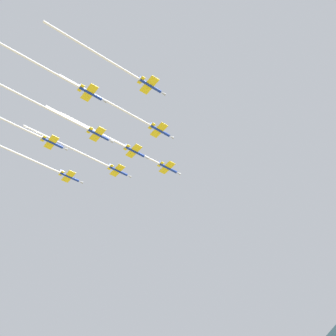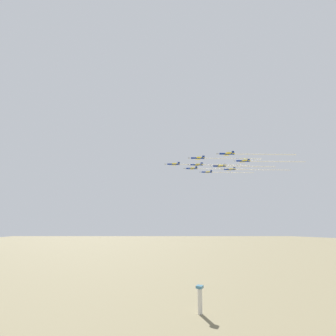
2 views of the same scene
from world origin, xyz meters
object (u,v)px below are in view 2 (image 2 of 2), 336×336
at_px(jet_starboard_inner, 208,169).
at_px(jet_port_outer, 212,165).
at_px(jet_starboard_trail, 262,161).
at_px(jet_center_rear, 221,172).
at_px(jet_tail_end, 249,170).
at_px(control_tower, 200,299).
at_px(jet_port_inner, 217,158).
at_px(jet_lead, 195,164).
at_px(jet_port_trail, 236,166).
at_px(jet_starboard_outer, 248,154).

xyz_separation_m(jet_starboard_inner, jet_port_outer, (13.13, 8.01, -0.06)).
relative_size(jet_starboard_inner, jet_starboard_trail, 1.00).
bearing_deg(jet_center_rear, jet_starboard_inner, 136.93).
height_order(jet_port_outer, jet_tail_end, jet_port_outer).
bearing_deg(jet_tail_end, jet_starboard_trail, 174.75).
distance_m(control_tower, jet_port_outer, 141.13).
height_order(jet_starboard_inner, jet_port_outer, jet_starboard_inner).
bearing_deg(jet_starboard_trail, jet_port_inner, 90.00).
bearing_deg(jet_lead, jet_port_outer, -90.00).
bearing_deg(jet_port_trail, jet_lead, 90.00).
height_order(jet_lead, jet_port_inner, jet_port_inner).
distance_m(control_tower, jet_lead, 142.05).
xyz_separation_m(jet_lead, jet_tail_end, (-37.25, 31.06, -0.74)).
distance_m(jet_starboard_outer, jet_port_trail, 30.91).
distance_m(jet_center_rear, jet_starboard_trail, 48.96).
relative_size(jet_port_inner, jet_center_rear, 1.05).
bearing_deg(jet_tail_end, jet_starboard_outer, 158.43).
bearing_deg(jet_starboard_trail, jet_lead, 70.39).
distance_m(jet_port_inner, jet_starboard_inner, 30.79).
height_order(jet_port_outer, jet_starboard_outer, jet_starboard_outer).
bearing_deg(control_tower, jet_tail_end, 58.18).
relative_size(jet_port_outer, jet_starboard_trail, 0.92).
bearing_deg(jet_tail_end, jet_port_trail, 134.35).
bearing_deg(jet_starboard_trail, jet_port_trail, 40.01).
distance_m(jet_starboard_outer, jet_center_rear, 61.54).
bearing_deg(jet_starboard_inner, control_tower, -1.61).
bearing_deg(jet_starboard_inner, jet_starboard_trail, -135.00).
xyz_separation_m(jet_lead, jet_port_trail, (-15.90, 25.75, -1.19)).
distance_m(jet_port_trail, jet_starboard_trail, 20.09).
bearing_deg(jet_starboard_trail, jet_starboard_inner, 45.00).
relative_size(jet_starboard_trail, jet_tail_end, 0.89).
bearing_deg(control_tower, jet_starboard_outer, 38.71).
bearing_deg(control_tower, jet_port_outer, 30.34).
bearing_deg(jet_port_inner, jet_lead, 39.05).
bearing_deg(control_tower, jet_center_rear, 46.26).
distance_m(jet_lead, jet_center_rear, 40.79).
height_order(jet_starboard_outer, jet_tail_end, jet_starboard_outer).
bearing_deg(jet_port_inner, jet_port_outer, 0.53).
relative_size(jet_starboard_outer, jet_starboard_trail, 1.00).
bearing_deg(jet_port_outer, jet_starboard_inner, -0.30).
xyz_separation_m(control_tower, jet_starboard_trail, (65.24, 74.32, 116.54)).
bearing_deg(jet_port_inner, control_tower, -1.05).
height_order(jet_port_inner, jet_starboard_outer, jet_port_inner).
relative_size(jet_port_inner, jet_starboard_inner, 1.00).
relative_size(jet_port_outer, jet_starboard_outer, 0.93).
height_order(jet_lead, jet_center_rear, jet_lead).
relative_size(jet_lead, jet_port_trail, 1.17).
xyz_separation_m(jet_port_inner, jet_starboard_inner, (-26.14, -16.21, -1.40)).
distance_m(control_tower, jet_starboard_trail, 152.85).
distance_m(jet_starboard_inner, jet_port_outer, 15.38).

